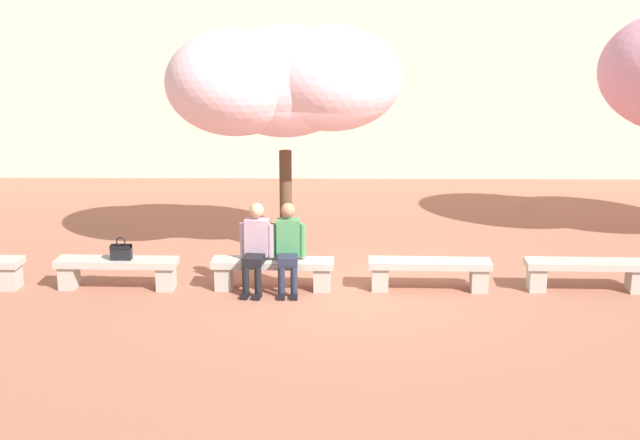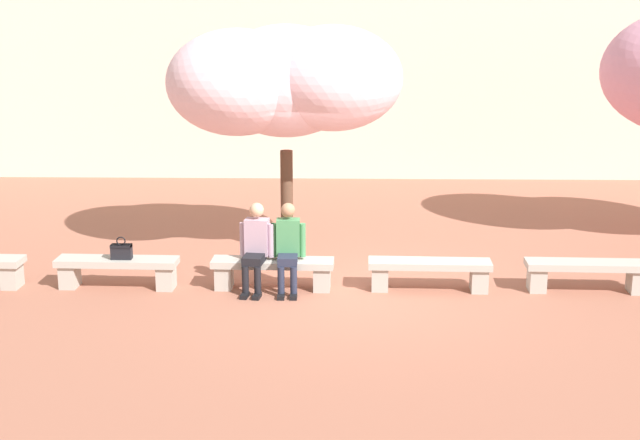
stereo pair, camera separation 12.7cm
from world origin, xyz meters
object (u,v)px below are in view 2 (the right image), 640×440
object	(u,v)px
person_seated_right	(288,244)
stone_bench_east_end	(588,271)
stone_bench_near_east	(430,270)
handbag	(121,250)
person_seated_left	(256,244)
stone_bench_center	(273,269)
stone_bench_near_west	(117,268)
cherry_tree_main	(285,81)

from	to	relation	value
person_seated_right	stone_bench_east_end	bearing A→B (deg)	0.70
stone_bench_near_east	handbag	world-z (taller)	handbag
person_seated_left	person_seated_right	xyz separation A→B (m)	(0.47, -0.00, 0.00)
stone_bench_east_end	person_seated_right	xyz separation A→B (m)	(-4.36, -0.05, 0.40)
stone_bench_near_east	stone_bench_east_end	xyz separation A→B (m)	(2.29, 0.00, 0.00)
stone_bench_center	handbag	size ratio (longest dim) A/B	5.30
stone_bench_center	person_seated_left	world-z (taller)	person_seated_left
stone_bench_near_east	person_seated_left	size ratio (longest dim) A/B	1.39
stone_bench_near_west	cherry_tree_main	xyz separation A→B (m)	(2.39, 1.74, 2.58)
stone_bench_near_west	cherry_tree_main	distance (m)	3.92
stone_bench_center	cherry_tree_main	world-z (taller)	cherry_tree_main
stone_bench_east_end	handbag	world-z (taller)	handbag
stone_bench_near_west	handbag	xyz separation A→B (m)	(0.08, -0.02, 0.28)
stone_bench_east_end	person_seated_left	bearing A→B (deg)	-179.37
stone_bench_east_end	cherry_tree_main	distance (m)	5.47
stone_bench_center	stone_bench_near_east	distance (m)	2.29
stone_bench_near_west	stone_bench_near_east	world-z (taller)	same
stone_bench_near_west	stone_bench_east_end	bearing A→B (deg)	0.00
stone_bench_near_east	cherry_tree_main	size ratio (longest dim) A/B	0.48
stone_bench_center	person_seated_right	world-z (taller)	person_seated_right
stone_bench_near_west	stone_bench_east_end	size ratio (longest dim) A/B	1.00
stone_bench_near_west	person_seated_left	world-z (taller)	person_seated_left
stone_bench_near_west	person_seated_left	distance (m)	2.09
stone_bench_near_west	handbag	distance (m)	0.29
cherry_tree_main	person_seated_right	bearing A→B (deg)	-85.63
stone_bench_center	person_seated_left	distance (m)	0.47
stone_bench_near_west	cherry_tree_main	world-z (taller)	cherry_tree_main
stone_bench_center	handbag	world-z (taller)	handbag
stone_bench_center	stone_bench_near_east	bearing A→B (deg)	0.00
person_seated_left	handbag	xyz separation A→B (m)	(-1.98, 0.03, -0.12)
stone_bench_near_west	person_seated_right	size ratio (longest dim) A/B	1.39
stone_bench_east_end	person_seated_right	size ratio (longest dim) A/B	1.39
stone_bench_near_west	handbag	world-z (taller)	handbag
stone_bench_near_west	stone_bench_center	size ratio (longest dim) A/B	1.00
stone_bench_near_west	stone_bench_center	world-z (taller)	same
stone_bench_near_east	handbag	distance (m)	4.52
person_seated_left	person_seated_right	size ratio (longest dim) A/B	1.00
handbag	cherry_tree_main	xyz separation A→B (m)	(2.31, 1.76, 2.31)
stone_bench_near_east	person_seated_right	size ratio (longest dim) A/B	1.39
stone_bench_east_end	person_seated_right	distance (m)	4.38
stone_bench_near_west	person_seated_left	size ratio (longest dim) A/B	1.39
person_seated_right	cherry_tree_main	xyz separation A→B (m)	(-0.14, 1.79, 2.19)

